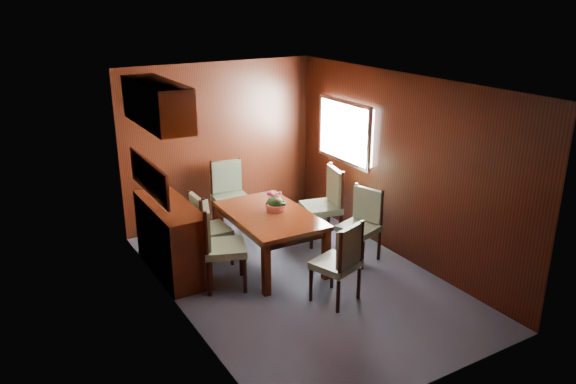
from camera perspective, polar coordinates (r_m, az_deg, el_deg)
ground at (r=6.96m, az=1.17°, el=-8.83°), size 4.50×4.50×0.00m
room_shell at (r=6.58m, az=-1.04°, el=4.76°), size 3.06×4.52×2.41m
sideboard at (r=7.11m, az=-11.76°, el=-4.59°), size 0.48×1.40×0.90m
dining_table at (r=7.09m, az=-1.87°, el=-2.90°), size 0.97×1.52×0.70m
chair_left_near at (r=6.60m, az=-7.16°, el=-4.99°), size 0.62×0.63×1.05m
chair_left_far at (r=7.19m, az=-8.38°, el=-3.37°), size 0.44×0.46×0.96m
chair_right_near at (r=7.33m, az=7.58°, el=-2.87°), size 0.56×0.57×0.96m
chair_right_far at (r=7.80m, az=3.93°, el=-0.87°), size 0.59×0.61×1.07m
chair_head at (r=6.27m, az=5.43°, el=-6.79°), size 0.57×0.56×0.97m
chair_foot at (r=8.23m, az=-5.97°, el=0.04°), size 0.54×0.52×1.03m
flower_centerpiece at (r=7.11m, az=-1.26°, el=-0.86°), size 0.26×0.26×0.26m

